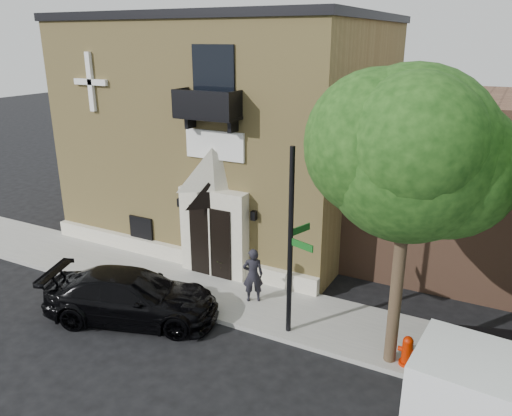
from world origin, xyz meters
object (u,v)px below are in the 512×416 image
at_px(fire_hydrant, 407,351).
at_px(dumpster, 472,360).
at_px(street_sign, 291,243).
at_px(black_sedan, 132,296).
at_px(pedestrian_near, 253,275).

xyz_separation_m(fire_hydrant, dumpster, (1.55, -0.01, 0.24)).
height_order(street_sign, fire_hydrant, street_sign).
bearing_deg(dumpster, street_sign, 162.10).
bearing_deg(black_sedan, dumpster, -100.70).
bearing_deg(street_sign, fire_hydrant, 17.52).
bearing_deg(black_sedan, street_sign, -91.77).
distance_m(black_sedan, dumpster, 9.79).
xyz_separation_m(black_sedan, dumpster, (9.69, 1.41, 0.02)).
relative_size(dumpster, pedestrian_near, 1.20).
xyz_separation_m(street_sign, dumpster, (4.98, -0.05, -2.15)).
bearing_deg(fire_hydrant, pedestrian_near, 167.98).
bearing_deg(black_sedan, fire_hydrant, -99.05).
bearing_deg(fire_hydrant, dumpster, -0.53).
height_order(black_sedan, pedestrian_near, pedestrian_near).
distance_m(black_sedan, pedestrian_near, 3.87).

